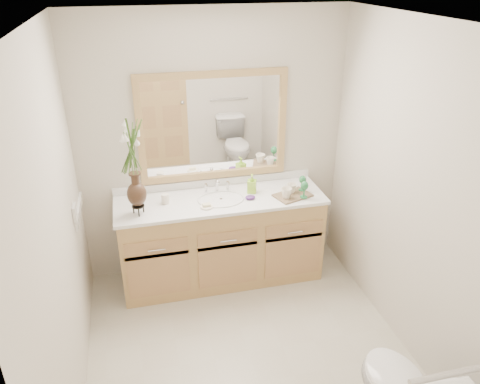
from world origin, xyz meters
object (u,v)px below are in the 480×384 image
object	(u,v)px
flower_vase	(133,155)
soap_bottle	(252,184)
tray	(293,195)
tumbler	(165,199)

from	to	relation	value
flower_vase	soap_bottle	distance (m)	1.11
soap_bottle	tray	bearing A→B (deg)	-5.44
soap_bottle	tray	xyz separation A→B (m)	(0.33, -0.16, -0.07)
tumbler	soap_bottle	distance (m)	0.78
flower_vase	tray	world-z (taller)	flower_vase
soap_bottle	tray	size ratio (longest dim) A/B	0.49
flower_vase	tray	distance (m)	1.43
flower_vase	soap_bottle	xyz separation A→B (m)	(1.01, 0.17, -0.44)
tumbler	soap_bottle	xyz separation A→B (m)	(0.78, 0.03, 0.03)
flower_vase	tumbler	size ratio (longest dim) A/B	8.86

